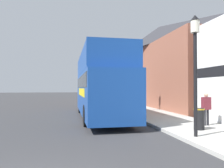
% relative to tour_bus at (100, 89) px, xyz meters
% --- Properties ---
extents(ground_plane, '(144.00, 144.00, 0.00)m').
position_rel_tour_bus_xyz_m(ground_plane, '(-3.05, 10.62, -1.85)').
color(ground_plane, '#333335').
extents(sidewalk, '(3.43, 108.00, 0.14)m').
position_rel_tour_bus_xyz_m(sidewalk, '(3.77, 7.62, -1.78)').
color(sidewalk, '#ADAAA3').
rests_on(sidewalk, ground_plane).
extents(brick_terrace_rear, '(6.00, 22.78, 9.21)m').
position_rel_tour_bus_xyz_m(brick_terrace_rear, '(8.49, 9.92, 2.76)').
color(brick_terrace_rear, '#935642').
rests_on(brick_terrace_rear, ground_plane).
extents(tour_bus, '(2.59, 10.35, 4.15)m').
position_rel_tour_bus_xyz_m(tour_bus, '(0.00, 0.00, 0.00)').
color(tour_bus, '#19479E').
rests_on(tour_bus, ground_plane).
extents(parked_car_ahead_of_bus, '(1.84, 4.32, 1.43)m').
position_rel_tour_bus_xyz_m(parked_car_ahead_of_bus, '(0.97, 8.44, -1.18)').
color(parked_car_ahead_of_bus, navy).
rests_on(parked_car_ahead_of_bus, ground_plane).
extents(pedestrian_third, '(0.41, 0.23, 1.57)m').
position_rel_tour_bus_xyz_m(pedestrian_third, '(4.50, -4.77, -0.76)').
color(pedestrian_third, '#232328').
rests_on(pedestrian_third, sidewalk).
extents(lamp_post_nearest, '(0.35, 0.35, 4.55)m').
position_rel_tour_bus_xyz_m(lamp_post_nearest, '(2.63, -6.84, 1.45)').
color(lamp_post_nearest, black).
rests_on(lamp_post_nearest, sidewalk).
extents(lamp_post_second, '(0.35, 0.35, 4.65)m').
position_rel_tour_bus_xyz_m(lamp_post_second, '(2.57, 1.88, 1.50)').
color(lamp_post_second, black).
rests_on(lamp_post_second, sidewalk).
extents(litter_bin, '(0.48, 0.48, 0.93)m').
position_rel_tour_bus_xyz_m(litter_bin, '(3.53, -5.66, -1.21)').
color(litter_bin, black).
rests_on(litter_bin, sidewalk).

